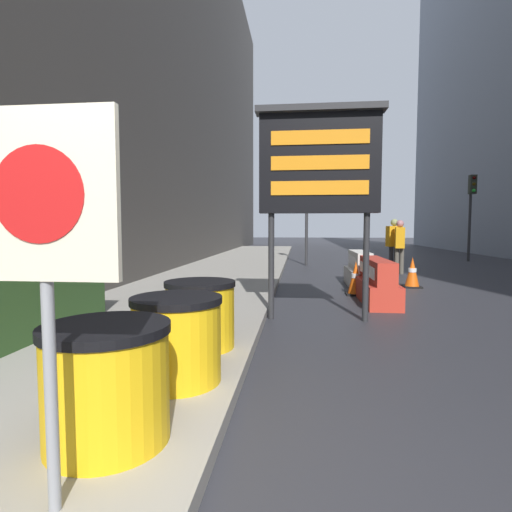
% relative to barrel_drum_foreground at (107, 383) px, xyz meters
% --- Properties ---
extents(barrel_drum_foreground, '(0.82, 0.82, 0.77)m').
position_rel_barrel_drum_foreground_xyz_m(barrel_drum_foreground, '(0.00, 0.00, 0.00)').
color(barrel_drum_foreground, yellow).
rests_on(barrel_drum_foreground, sidewalk_left).
extents(barrel_drum_middle, '(0.82, 0.82, 0.77)m').
position_rel_barrel_drum_foreground_xyz_m(barrel_drum_middle, '(0.14, 1.04, 0.00)').
color(barrel_drum_middle, yellow).
rests_on(barrel_drum_middle, sidewalk_left).
extents(barrel_drum_back, '(0.82, 0.82, 0.77)m').
position_rel_barrel_drum_foreground_xyz_m(barrel_drum_back, '(0.09, 2.07, 0.00)').
color(barrel_drum_back, yellow).
rests_on(barrel_drum_back, sidewalk_left).
extents(warning_sign, '(0.75, 0.08, 1.94)m').
position_rel_barrel_drum_foreground_xyz_m(warning_sign, '(0.04, -0.65, 1.01)').
color(warning_sign, gray).
rests_on(warning_sign, sidewalk_left).
extents(message_board, '(2.05, 0.36, 3.45)m').
position_rel_barrel_drum_foreground_xyz_m(message_board, '(1.54, 4.20, 2.03)').
color(message_board, '#28282B').
rests_on(message_board, ground_plane).
extents(jersey_barrier_red_striped, '(0.62, 2.08, 0.89)m').
position_rel_barrel_drum_foreground_xyz_m(jersey_barrier_red_striped, '(2.81, 5.92, -0.14)').
color(jersey_barrier_red_striped, red).
rests_on(jersey_barrier_red_striped, ground_plane).
extents(jersey_barrier_white, '(0.61, 1.83, 0.91)m').
position_rel_barrel_drum_foreground_xyz_m(jersey_barrier_white, '(2.81, 8.20, -0.13)').
color(jersey_barrier_white, silver).
rests_on(jersey_barrier_white, ground_plane).
extents(traffic_cone_near, '(0.43, 0.43, 0.77)m').
position_rel_barrel_drum_foreground_xyz_m(traffic_cone_near, '(2.52, 6.80, -0.15)').
color(traffic_cone_near, black).
rests_on(traffic_cone_near, ground_plane).
extents(traffic_cone_mid, '(0.44, 0.44, 0.78)m').
position_rel_barrel_drum_foreground_xyz_m(traffic_cone_mid, '(4.12, 8.11, -0.15)').
color(traffic_cone_mid, black).
rests_on(traffic_cone_mid, ground_plane).
extents(traffic_cone_far, '(0.35, 0.35, 0.62)m').
position_rel_barrel_drum_foreground_xyz_m(traffic_cone_far, '(3.67, 9.15, -0.23)').
color(traffic_cone_far, black).
rests_on(traffic_cone_far, ground_plane).
extents(traffic_light_near_curb, '(0.28, 0.44, 4.54)m').
position_rel_barrel_drum_foreground_xyz_m(traffic_light_near_curb, '(1.53, 13.77, 2.74)').
color(traffic_light_near_curb, '#2D2D30').
rests_on(traffic_light_near_curb, ground_plane).
extents(traffic_light_far_side, '(0.28, 0.45, 3.87)m').
position_rel_barrel_drum_foreground_xyz_m(traffic_light_far_side, '(8.91, 16.51, 2.28)').
color(traffic_light_far_side, '#2D2D30').
rests_on(traffic_light_far_side, ground_plane).
extents(pedestrian_worker, '(0.35, 0.50, 1.78)m').
position_rel_barrel_drum_foreground_xyz_m(pedestrian_worker, '(4.52, 11.11, 0.52)').
color(pedestrian_worker, '#514C42').
rests_on(pedestrian_worker, ground_plane).
extents(pedestrian_passerby, '(0.54, 0.40, 1.83)m').
position_rel_barrel_drum_foreground_xyz_m(pedestrian_passerby, '(4.46, 11.66, 0.55)').
color(pedestrian_passerby, '#333338').
rests_on(pedestrian_passerby, ground_plane).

